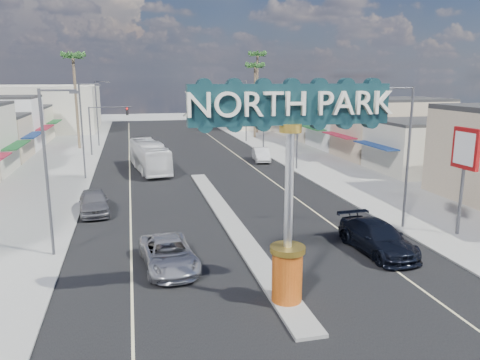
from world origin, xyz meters
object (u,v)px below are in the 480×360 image
gateway_sign (290,169)px  palm_right_far (257,59)px  traffic_signal_right (250,118)px  streetlight_r_far (245,108)px  streetlight_l_mid (84,126)px  bank_pylon_sign (465,155)px  traffic_signal_left (105,121)px  suv_right (377,238)px  palm_right_mid (255,70)px  palm_left_far (73,61)px  streetlight_l_near (49,165)px  streetlight_r_mid (296,121)px  streetlight_l_far (98,110)px  car_parked_right (261,155)px  streetlight_r_near (406,151)px  car_parked_left (94,202)px  suv_left (169,254)px  city_bus (149,156)px

gateway_sign → palm_right_far: palm_right_far is taller
traffic_signal_right → streetlight_r_far: 8.14m
streetlight_l_mid → bank_pylon_sign: 32.21m
traffic_signal_left → traffic_signal_right: 18.37m
streetlight_r_far → suv_right: streetlight_r_far is taller
palm_right_mid → bank_pylon_sign: (0.07, -48.03, -5.55)m
traffic_signal_left → bank_pylon_sign: size_ratio=0.92×
traffic_signal_left → suv_right: traffic_signal_left is taller
streetlight_r_far → palm_left_far: (-23.43, -2.00, 6.43)m
streetlight_l_near → palm_left_far: palm_left_far is taller
streetlight_l_near → streetlight_r_mid: same height
streetlight_l_mid → palm_right_far: 41.53m
streetlight_l_far → palm_left_far: bearing=-142.1°
traffic_signal_left → car_parked_right: bearing=-25.8°
streetlight_r_near → car_parked_left: (-19.43, 8.08, -4.22)m
traffic_signal_right → bank_pylon_sign: size_ratio=0.92×
car_parked_right → suv_left: bearing=-106.7°
car_parked_right → city_bus: (-12.77, -2.58, 0.74)m
streetlight_r_far → suv_right: size_ratio=1.55×
traffic_signal_right → streetlight_r_far: (1.25, 8.01, 0.79)m
suv_right → car_parked_right: bearing=83.5°
streetlight_r_far → city_bus: size_ratio=0.83×
gateway_sign → car_parked_left: 19.13m
palm_right_mid → car_parked_right: palm_right_mid is taller
traffic_signal_left → suv_left: 37.41m
palm_left_far → palm_right_far: 30.48m
streetlight_r_far → palm_left_far: bearing=-175.1°
streetlight_r_near → suv_right: 6.48m
palm_right_far → suv_right: (-8.14, -55.39, -11.54)m
streetlight_r_far → suv_left: size_ratio=1.66×
gateway_sign → traffic_signal_right: bearing=77.7°
streetlight_l_far → streetlight_r_near: size_ratio=1.00×
streetlight_l_near → streetlight_r_far: bearing=63.6°
streetlight_l_far → traffic_signal_right: bearing=-22.2°
traffic_signal_right → car_parked_right: bearing=-95.9°
traffic_signal_left → streetlight_l_near: (-1.25, -33.99, 0.79)m
streetlight_r_mid → streetlight_l_far: bearing=133.5°
car_parked_left → car_parked_right: bearing=39.7°
gateway_sign → palm_right_far: bearing=76.0°
streetlight_l_near → bank_pylon_sign: streetlight_l_near is taller
palm_right_far → streetlight_l_mid: bearing=-128.5°
bank_pylon_sign → streetlight_l_mid: bearing=134.3°
streetlight_r_far → suv_left: bearing=-108.5°
palm_left_far → car_parked_right: size_ratio=2.79×
traffic_signal_left → suv_left: size_ratio=1.11×
streetlight_r_near → car_parked_left: 21.46m
suv_left → palm_right_far: bearing=65.0°
suv_right → palm_left_far: bearing=111.0°
traffic_signal_left → traffic_signal_right: bearing=0.0°
streetlight_r_near → traffic_signal_left: bearing=120.0°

